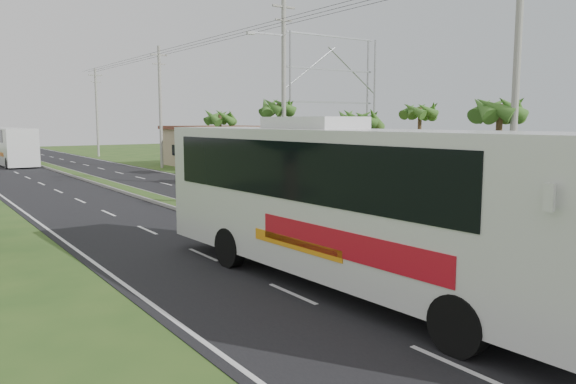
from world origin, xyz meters
TOP-DOWN VIEW (x-y plane):
  - ground at (0.00, 0.00)m, footprint 180.00×180.00m
  - road_asphalt at (0.00, 20.00)m, footprint 14.00×160.00m
  - median_strip at (0.00, 20.00)m, footprint 1.20×160.00m
  - lane_edge_left at (-6.70, 20.00)m, footprint 0.12×160.00m
  - lane_edge_right at (6.70, 20.00)m, footprint 0.12×160.00m
  - shop_near at (14.00, 6.00)m, footprint 8.60×12.60m
  - shop_mid at (14.00, 22.00)m, footprint 7.60×10.60m
  - shop_far at (14.00, 36.00)m, footprint 8.60×11.60m
  - palm_verge_a at (9.00, 3.00)m, footprint 2.40×2.40m
  - palm_verge_b at (9.40, 12.00)m, footprint 2.40×2.40m
  - palm_verge_c at (8.80, 19.00)m, footprint 2.40×2.40m
  - palm_verge_d at (9.30, 28.00)m, footprint 2.40×2.40m
  - palm_behind_shop at (17.50, 15.00)m, footprint 2.40×2.40m
  - utility_pole_a at (8.50, 2.00)m, footprint 1.60×0.28m
  - utility_pole_b at (8.47, 18.00)m, footprint 3.20×0.28m
  - utility_pole_c at (8.50, 38.00)m, footprint 1.60×0.28m
  - utility_pole_d at (8.50, 58.00)m, footprint 1.60×0.28m
  - billboard_lattice at (22.00, 30.00)m, footprint 10.18×1.18m
  - coach_bus_main at (-2.03, -0.29)m, footprint 3.52×13.82m
  - coach_bus_far at (-2.32, 49.52)m, footprint 2.81×12.37m
  - motorcyclist at (0.59, 2.00)m, footprint 2.07×1.09m

SIDE VIEW (x-z plane):
  - ground at x=0.00m, z-range 0.00..0.00m
  - lane_edge_left at x=-6.70m, z-range 0.00..0.00m
  - lane_edge_right at x=6.70m, z-range 0.00..0.00m
  - road_asphalt at x=0.00m, z-range 0.00..0.02m
  - median_strip at x=0.00m, z-range 0.01..0.20m
  - motorcyclist at x=0.59m, z-range -0.34..1.98m
  - shop_near at x=14.00m, z-range 0.02..3.54m
  - shop_mid at x=14.00m, z-range 0.02..3.69m
  - shop_far at x=14.00m, z-range 0.02..3.84m
  - coach_bus_far at x=-2.32m, z-range 0.24..3.84m
  - coach_bus_main at x=-2.03m, z-range 0.22..4.65m
  - palm_verge_b at x=9.40m, z-range 1.83..6.88m
  - palm_verge_d at x=9.30m, z-range 1.92..7.17m
  - palm_verge_a at x=9.00m, z-range 2.02..7.47m
  - palm_behind_shop at x=17.50m, z-range 2.11..7.76m
  - palm_verge_c at x=8.80m, z-range 2.20..8.05m
  - utility_pole_d at x=8.50m, z-range 0.17..10.67m
  - utility_pole_a at x=8.50m, z-range 0.17..11.17m
  - utility_pole_c at x=8.50m, z-range 0.17..11.17m
  - utility_pole_b at x=8.47m, z-range 0.26..12.26m
  - billboard_lattice at x=22.00m, z-range 0.79..12.86m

